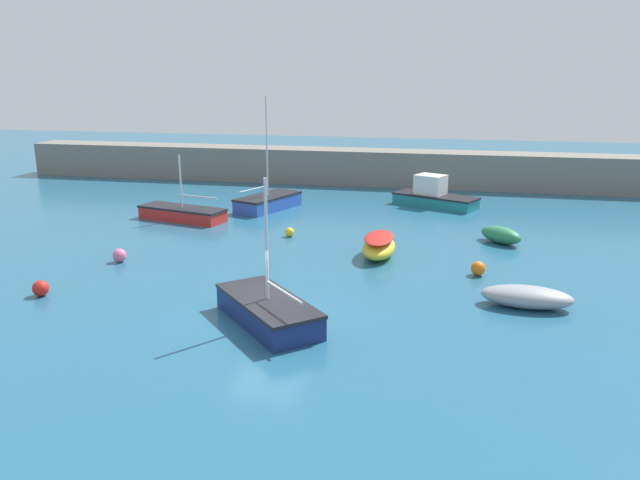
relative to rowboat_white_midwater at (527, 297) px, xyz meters
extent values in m
cube|color=#235B7A|center=(-8.65, -2.86, -0.48)|extent=(120.00, 120.00, 0.20)
cube|color=slate|center=(-8.65, 23.61, 0.88)|extent=(53.55, 2.78, 2.51)
ellipsoid|color=gray|center=(0.00, 0.00, 0.00)|extent=(3.24, 1.63, 0.75)
cube|color=teal|center=(-3.71, 16.64, -0.08)|extent=(5.35, 3.81, 0.59)
cube|color=black|center=(-3.71, 16.64, 0.28)|extent=(5.46, 3.89, 0.12)
cube|color=silver|center=(-4.06, 16.80, 0.87)|extent=(2.11, 1.95, 1.31)
cube|color=#2D56B7|center=(-13.54, 13.64, -0.01)|extent=(3.33, 4.73, 0.74)
cube|color=black|center=(-13.54, 13.64, 0.42)|extent=(3.39, 4.82, 0.12)
cylinder|color=silver|center=(-13.54, 13.64, 3.33)|extent=(0.09, 0.09, 5.94)
cylinder|color=silver|center=(-14.02, 12.44, 1.06)|extent=(1.02, 2.41, 0.07)
ellipsoid|color=#287A4C|center=(-0.33, 8.62, 0.02)|extent=(2.37, 2.34, 0.80)
ellipsoid|color=yellow|center=(-5.83, 5.11, 0.04)|extent=(1.44, 3.15, 0.82)
ellipsoid|color=red|center=(-5.83, 5.11, 0.50)|extent=(1.30, 2.83, 0.24)
cube|color=navy|center=(-8.48, -3.31, -0.01)|extent=(4.34, 4.50, 0.74)
cube|color=black|center=(-8.48, -3.31, 0.42)|extent=(4.43, 4.59, 0.12)
cylinder|color=silver|center=(-8.48, -3.31, 2.42)|extent=(0.10, 0.10, 4.11)
cylinder|color=silver|center=(-7.69, -4.17, 1.08)|extent=(1.64, 1.77, 0.08)
cube|color=red|center=(-17.42, 9.93, -0.07)|extent=(5.21, 2.72, 0.62)
cube|color=black|center=(-17.42, 9.93, 0.30)|extent=(5.31, 2.77, 0.12)
cylinder|color=silver|center=(-17.42, 9.93, 1.76)|extent=(0.10, 0.10, 3.04)
cylinder|color=silver|center=(-16.26, 9.64, 1.05)|extent=(2.33, 0.66, 0.08)
sphere|color=yellow|center=(-10.63, 7.64, -0.14)|extent=(0.47, 0.47, 0.47)
sphere|color=#EA668C|center=(-16.77, 1.92, -0.08)|extent=(0.60, 0.60, 0.60)
sphere|color=orange|center=(-1.56, 3.26, -0.08)|extent=(0.59, 0.59, 0.59)
sphere|color=red|center=(-17.44, -2.58, -0.08)|extent=(0.59, 0.59, 0.59)
camera|label=1|loc=(-2.82, -21.68, 7.65)|focal=35.00mm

